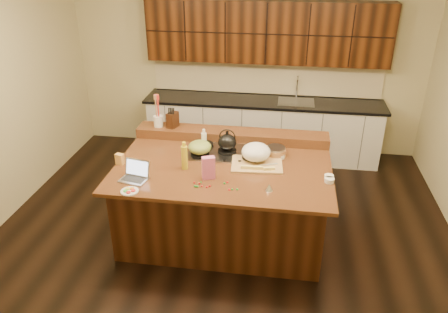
# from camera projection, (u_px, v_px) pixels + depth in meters

# --- Properties ---
(room) EXTENTS (5.52, 5.02, 2.72)m
(room) POSITION_uv_depth(u_px,v_px,m) (223.00, 130.00, 4.69)
(room) COLOR black
(room) RESTS_ON ground
(island) EXTENTS (2.40, 1.60, 0.92)m
(island) POSITION_uv_depth(u_px,v_px,m) (223.00, 199.00, 5.09)
(island) COLOR black
(island) RESTS_ON ground
(back_ledge) EXTENTS (2.40, 0.30, 0.12)m
(back_ledge) POSITION_uv_depth(u_px,v_px,m) (232.00, 135.00, 5.48)
(back_ledge) COLOR black
(back_ledge) RESTS_ON island
(cooktop) EXTENTS (0.92, 0.52, 0.05)m
(cooktop) POSITION_uv_depth(u_px,v_px,m) (227.00, 152.00, 5.14)
(cooktop) COLOR gray
(cooktop) RESTS_ON island
(back_counter) EXTENTS (3.70, 0.66, 2.40)m
(back_counter) POSITION_uv_depth(u_px,v_px,m) (264.00, 96.00, 6.78)
(back_counter) COLOR silver
(back_counter) RESTS_ON ground
(kettle) EXTENTS (0.26, 0.26, 0.19)m
(kettle) POSITION_uv_depth(u_px,v_px,m) (227.00, 142.00, 5.09)
(kettle) COLOR black
(kettle) RESTS_ON cooktop
(green_bowl) EXTENTS (0.34, 0.34, 0.15)m
(green_bowl) POSITION_uv_depth(u_px,v_px,m) (200.00, 147.00, 5.02)
(green_bowl) COLOR olive
(green_bowl) RESTS_ON cooktop
(laptop) EXTENTS (0.32, 0.27, 0.19)m
(laptop) POSITION_uv_depth(u_px,v_px,m) (135.00, 174.00, 4.59)
(laptop) COLOR #B7B7BC
(laptop) RESTS_ON island
(oil_bottle) EXTENTS (0.09, 0.09, 0.27)m
(oil_bottle) POSITION_uv_depth(u_px,v_px,m) (185.00, 158.00, 4.75)
(oil_bottle) COLOR gold
(oil_bottle) RESTS_ON island
(vinegar_bottle) EXTENTS (0.08, 0.08, 0.25)m
(vinegar_bottle) POSITION_uv_depth(u_px,v_px,m) (204.00, 143.00, 5.11)
(vinegar_bottle) COLOR silver
(vinegar_bottle) RESTS_ON island
(wooden_tray) EXTENTS (0.59, 0.47, 0.23)m
(wooden_tray) POSITION_uv_depth(u_px,v_px,m) (256.00, 155.00, 4.88)
(wooden_tray) COLOR tan
(wooden_tray) RESTS_ON island
(ramekin_a) EXTENTS (0.10, 0.10, 0.04)m
(ramekin_a) POSITION_uv_depth(u_px,v_px,m) (329.00, 177.00, 4.59)
(ramekin_a) COLOR white
(ramekin_a) RESTS_ON island
(ramekin_b) EXTENTS (0.10, 0.10, 0.04)m
(ramekin_b) POSITION_uv_depth(u_px,v_px,m) (329.00, 180.00, 4.53)
(ramekin_b) COLOR white
(ramekin_b) RESTS_ON island
(ramekin_c) EXTENTS (0.13, 0.13, 0.04)m
(ramekin_c) POSITION_uv_depth(u_px,v_px,m) (280.00, 156.00, 5.03)
(ramekin_c) COLOR white
(ramekin_c) RESTS_ON island
(strainer_bowl) EXTENTS (0.30, 0.30, 0.09)m
(strainer_bowl) POSITION_uv_depth(u_px,v_px,m) (276.00, 152.00, 5.07)
(strainer_bowl) COLOR #996B3F
(strainer_bowl) RESTS_ON island
(kitchen_timer) EXTENTS (0.11, 0.11, 0.07)m
(kitchen_timer) POSITION_uv_depth(u_px,v_px,m) (269.00, 187.00, 4.38)
(kitchen_timer) COLOR silver
(kitchen_timer) RESTS_ON island
(pink_bag) EXTENTS (0.15, 0.11, 0.25)m
(pink_bag) POSITION_uv_depth(u_px,v_px,m) (208.00, 168.00, 4.56)
(pink_bag) COLOR #D76599
(pink_bag) RESTS_ON island
(candy_plate) EXTENTS (0.22, 0.22, 0.01)m
(candy_plate) POSITION_uv_depth(u_px,v_px,m) (130.00, 191.00, 4.37)
(candy_plate) COLOR white
(candy_plate) RESTS_ON island
(package_box) EXTENTS (0.10, 0.08, 0.12)m
(package_box) POSITION_uv_depth(u_px,v_px,m) (120.00, 159.00, 4.88)
(package_box) COLOR #E0A34F
(package_box) RESTS_ON island
(utensil_crock) EXTENTS (0.13, 0.13, 0.14)m
(utensil_crock) POSITION_uv_depth(u_px,v_px,m) (159.00, 121.00, 5.54)
(utensil_crock) COLOR white
(utensil_crock) RESTS_ON back_ledge
(knife_block) EXTENTS (0.14, 0.18, 0.19)m
(knife_block) POSITION_uv_depth(u_px,v_px,m) (173.00, 120.00, 5.51)
(knife_block) COLOR black
(knife_block) RESTS_ON back_ledge
(gumdrop_0) EXTENTS (0.02, 0.02, 0.02)m
(gumdrop_0) POSITION_uv_depth(u_px,v_px,m) (199.00, 183.00, 4.50)
(gumdrop_0) COLOR red
(gumdrop_0) RESTS_ON island
(gumdrop_1) EXTENTS (0.02, 0.02, 0.02)m
(gumdrop_1) POSITION_uv_depth(u_px,v_px,m) (201.00, 182.00, 4.52)
(gumdrop_1) COLOR #198C26
(gumdrop_1) RESTS_ON island
(gumdrop_2) EXTENTS (0.02, 0.02, 0.02)m
(gumdrop_2) POSITION_uv_depth(u_px,v_px,m) (227.00, 182.00, 4.52)
(gumdrop_2) COLOR red
(gumdrop_2) RESTS_ON island
(gumdrop_3) EXTENTS (0.02, 0.02, 0.02)m
(gumdrop_3) POSITION_uv_depth(u_px,v_px,m) (232.00, 189.00, 4.39)
(gumdrop_3) COLOR #198C26
(gumdrop_3) RESTS_ON island
(gumdrop_4) EXTENTS (0.02, 0.02, 0.02)m
(gumdrop_4) POSITION_uv_depth(u_px,v_px,m) (207.00, 187.00, 4.44)
(gumdrop_4) COLOR red
(gumdrop_4) RESTS_ON island
(gumdrop_5) EXTENTS (0.02, 0.02, 0.02)m
(gumdrop_5) POSITION_uv_depth(u_px,v_px,m) (196.00, 186.00, 4.45)
(gumdrop_5) COLOR #198C26
(gumdrop_5) RESTS_ON island
(gumdrop_6) EXTENTS (0.02, 0.02, 0.02)m
(gumdrop_6) POSITION_uv_depth(u_px,v_px,m) (202.00, 186.00, 4.45)
(gumdrop_6) COLOR red
(gumdrop_6) RESTS_ON island
(gumdrop_7) EXTENTS (0.02, 0.02, 0.02)m
(gumdrop_7) POSITION_uv_depth(u_px,v_px,m) (237.00, 189.00, 4.39)
(gumdrop_7) COLOR #198C26
(gumdrop_7) RESTS_ON island
(gumdrop_8) EXTENTS (0.02, 0.02, 0.02)m
(gumdrop_8) POSITION_uv_depth(u_px,v_px,m) (229.00, 190.00, 4.39)
(gumdrop_8) COLOR red
(gumdrop_8) RESTS_ON island
(gumdrop_9) EXTENTS (0.02, 0.02, 0.02)m
(gumdrop_9) POSITION_uv_depth(u_px,v_px,m) (195.00, 186.00, 4.45)
(gumdrop_9) COLOR #198C26
(gumdrop_9) RESTS_ON island
(gumdrop_10) EXTENTS (0.02, 0.02, 0.02)m
(gumdrop_10) POSITION_uv_depth(u_px,v_px,m) (194.00, 183.00, 4.52)
(gumdrop_10) COLOR red
(gumdrop_10) RESTS_ON island
(gumdrop_11) EXTENTS (0.02, 0.02, 0.02)m
(gumdrop_11) POSITION_uv_depth(u_px,v_px,m) (224.00, 183.00, 4.50)
(gumdrop_11) COLOR #198C26
(gumdrop_11) RESTS_ON island
(gumdrop_12) EXTENTS (0.02, 0.02, 0.02)m
(gumdrop_12) POSITION_uv_depth(u_px,v_px,m) (210.00, 186.00, 4.45)
(gumdrop_12) COLOR red
(gumdrop_12) RESTS_ON island
(gumdrop_13) EXTENTS (0.02, 0.02, 0.02)m
(gumdrop_13) POSITION_uv_depth(u_px,v_px,m) (197.00, 187.00, 4.44)
(gumdrop_13) COLOR #198C26
(gumdrop_13) RESTS_ON island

